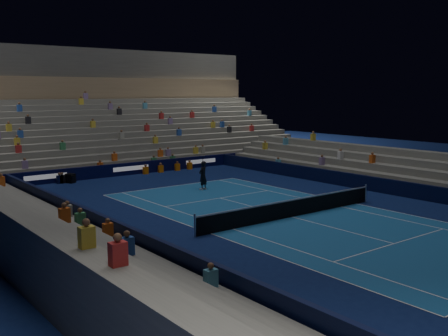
% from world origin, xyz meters
% --- Properties ---
extents(ground, '(90.00, 90.00, 0.00)m').
position_xyz_m(ground, '(0.00, 0.00, 0.00)').
color(ground, '#0C1849').
rests_on(ground, ground).
extents(court_surface, '(10.97, 23.77, 0.01)m').
position_xyz_m(court_surface, '(0.00, 0.00, 0.01)').
color(court_surface, '#1A5391').
rests_on(court_surface, ground).
extents(sponsor_barrier_far, '(44.00, 0.25, 1.00)m').
position_xyz_m(sponsor_barrier_far, '(0.00, 18.50, 0.50)').
color(sponsor_barrier_far, black).
rests_on(sponsor_barrier_far, ground).
extents(sponsor_barrier_east, '(0.25, 37.00, 1.00)m').
position_xyz_m(sponsor_barrier_east, '(9.70, 0.00, 0.50)').
color(sponsor_barrier_east, black).
rests_on(sponsor_barrier_east, ground).
extents(sponsor_barrier_west, '(0.25, 37.00, 1.00)m').
position_xyz_m(sponsor_barrier_west, '(-9.70, 0.00, 0.50)').
color(sponsor_barrier_west, black).
rests_on(sponsor_barrier_west, ground).
extents(grandstand_main, '(44.00, 15.20, 11.20)m').
position_xyz_m(grandstand_main, '(0.00, 27.90, 3.38)').
color(grandstand_main, slate).
rests_on(grandstand_main, ground).
extents(grandstand_east, '(5.00, 37.00, 2.50)m').
position_xyz_m(grandstand_east, '(13.17, 0.00, 0.92)').
color(grandstand_east, slate).
rests_on(grandstand_east, ground).
extents(grandstand_west, '(5.00, 37.00, 2.50)m').
position_xyz_m(grandstand_west, '(-13.17, 0.00, 0.92)').
color(grandstand_west, slate).
rests_on(grandstand_west, ground).
extents(tennis_net, '(12.90, 0.10, 1.10)m').
position_xyz_m(tennis_net, '(0.00, 0.00, 0.50)').
color(tennis_net, '#B2B2B7').
rests_on(tennis_net, ground).
extents(tennis_player, '(0.85, 0.70, 2.00)m').
position_xyz_m(tennis_player, '(0.85, 9.47, 1.00)').
color(tennis_player, black).
rests_on(tennis_player, ground).
extents(broadcast_camera, '(0.73, 1.08, 0.69)m').
position_xyz_m(broadcast_camera, '(-5.36, 17.77, 0.35)').
color(broadcast_camera, black).
rests_on(broadcast_camera, ground).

